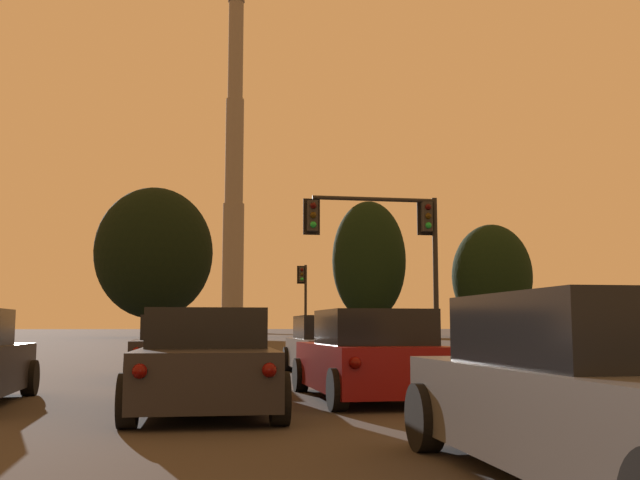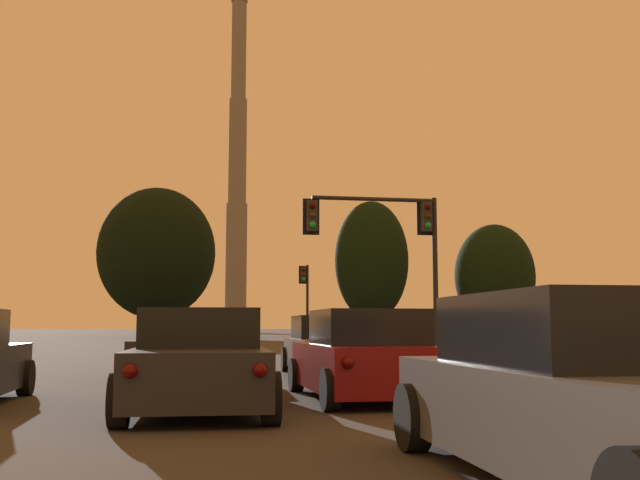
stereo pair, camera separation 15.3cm
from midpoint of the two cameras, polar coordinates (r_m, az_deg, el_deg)
name	(u,v)px [view 2 (the right image)]	position (r m, az deg, el deg)	size (l,w,h in m)	color
sedan_right_lane_third	(600,397)	(5.94, 21.23, -11.06)	(2.04, 4.73, 1.43)	#4C4F54
sedan_right_lane_front	(330,348)	(18.01, 1.04, -8.20)	(2.09, 4.75, 1.43)	#4C4F54
sedan_center_lane_second	(200,362)	(11.00, -8.76, -9.16)	(2.10, 4.75, 1.43)	#232328
sedan_center_lane_front	(177,348)	(17.71, -10.59, -8.12)	(2.14, 4.76, 1.43)	#232328
hatchback_right_lane_second	(363,358)	(12.23, 3.69, -8.97)	(1.94, 4.12, 1.44)	maroon
traffic_light_far_right	(305,292)	(51.91, -1.03, -3.95)	(0.78, 0.50, 5.40)	black
traffic_light_overhead_right	(391,235)	(25.84, 5.64, 0.36)	(4.81, 0.50, 5.63)	black
smokestack	(237,198)	(131.51, -6.32, 3.21)	(5.90, 5.90, 59.92)	slate
treeline_left_mid	(157,253)	(80.44, -12.29, -0.97)	(12.27, 11.04, 15.75)	black
treeline_far_right	(372,261)	(83.94, 4.01, -1.58)	(8.29, 7.46, 15.19)	black
treeline_far_left	(495,276)	(83.73, 13.23, -2.71)	(8.78, 7.90, 12.27)	black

